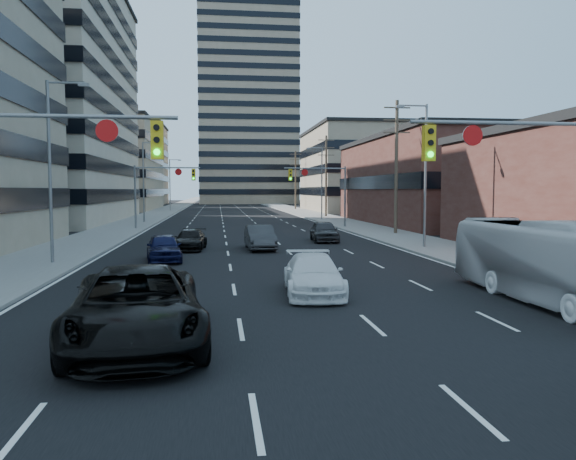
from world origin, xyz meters
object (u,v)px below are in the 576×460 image
Objects in this scene: transit_bus at (552,262)px; sedan_blue at (164,247)px; white_van at (313,275)px; black_pickup at (136,307)px.

sedan_blue is (-13.58, 12.73, -0.64)m from transit_bus.
white_van is at bearing 160.43° from transit_bus.
transit_bus is at bearing -51.11° from sedan_blue.
sedan_blue is at bearing 86.69° from black_pickup.
sedan_blue reaches higher than white_van.
transit_bus reaches higher than black_pickup.
black_pickup is 0.69× the size of transit_bus.
white_van is 11.87m from sedan_blue.
sedan_blue is (-0.87, 16.10, -0.21)m from black_pickup.
transit_bus reaches higher than white_van.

